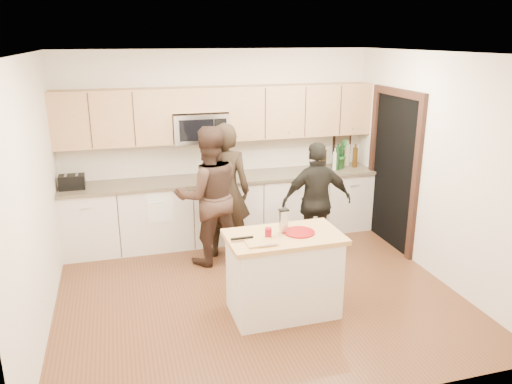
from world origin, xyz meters
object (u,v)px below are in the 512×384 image
object	(u,v)px
toaster	(72,182)
woman_left	(225,191)
woman_right	(317,202)
woman_center	(209,196)
island	(284,274)

from	to	relation	value
toaster	woman_left	size ratio (longest dim) A/B	0.18
woman_right	woman_left	bearing A→B (deg)	-11.86
toaster	woman_center	world-z (taller)	woman_center
toaster	woman_left	distance (m)	2.01
island	woman_center	world-z (taller)	woman_center
woman_center	island	bearing A→B (deg)	105.98
island	woman_left	xyz separation A→B (m)	(-0.28, 1.61, 0.46)
toaster	woman_left	world-z (taller)	woman_left
woman_left	island	bearing A→B (deg)	116.91
woman_center	woman_right	xyz separation A→B (m)	(1.38, -0.25, -0.12)
woman_left	woman_center	distance (m)	0.27
island	woman_left	distance (m)	1.70
toaster	woman_center	xyz separation A→B (m)	(1.69, -0.70, -0.13)
island	woman_center	xyz separation A→B (m)	(-0.51, 1.48, 0.45)
toaster	woman_right	world-z (taller)	woman_right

